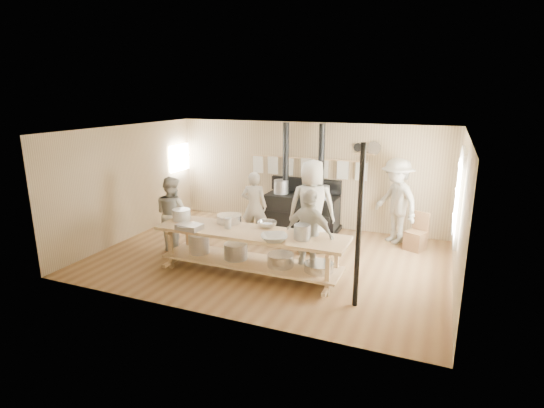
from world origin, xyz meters
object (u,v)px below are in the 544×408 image
Objects in this scene: prep_table at (250,248)px; cook_right at (310,235)px; cook_left at (173,214)px; stove at (302,208)px; roasting_pan at (189,227)px; cook_center at (312,207)px; chair at (416,239)px; cook_far_left at (254,206)px; cook_by_window at (396,201)px.

prep_table is 2.16× the size of cook_right.
stove is at bearing -114.31° from cook_left.
cook_center is at bearing 46.64° from roasting_pan.
roasting_pan is (-1.07, -0.33, 0.38)m from prep_table.
chair is at bearing -9.88° from stove.
chair is (3.48, 0.75, -0.56)m from cook_far_left.
cook_by_window is (2.26, -0.17, 0.44)m from stove.
cook_by_window is at bearing -4.25° from stove.
cook_right is (1.79, -1.54, 0.03)m from cook_far_left.
cook_left is at bearing 164.92° from prep_table.
cook_left is 0.97× the size of cook_right.
prep_table is 2.24× the size of cook_left.
cook_by_window is at bearing 43.67° from roasting_pan.
cook_right is at bearing -101.71° from chair.
stove reaches higher than prep_table.
chair is (1.69, 2.29, -0.59)m from cook_right.
roasting_pan is at bearing -107.78° from stove.
cook_right is (0.36, -1.30, -0.16)m from cook_center.
cook_center is at bearing -64.36° from stove.
cook_far_left is 1.95× the size of chair.
cook_left is 3.15m from cook_right.
cook_by_window is (2.26, 2.85, 0.44)m from prep_table.
cook_center is 4.39× the size of roasting_pan.
stove reaches higher than cook_right.
stove is 5.75× the size of roasting_pan.
prep_table is at bearing 28.07° from cook_right.
cook_right is (3.14, -0.31, 0.03)m from cook_left.
cook_right is (1.07, 0.25, 0.31)m from prep_table.
cook_center reaches higher than cook_right.
cook_far_left reaches higher than prep_table.
cook_far_left is 3.53× the size of roasting_pan.
cook_right is (1.07, -2.77, 0.31)m from stove.
cook_far_left is 0.99× the size of cook_left.
roasting_pan reaches higher than chair.
cook_far_left is 2.15m from roasting_pan.
prep_table is 2.16m from cook_left.
prep_table is (-0.00, -3.02, -0.00)m from stove.
chair is at bearing 36.83° from roasting_pan.
cook_far_left is 0.80× the size of cook_center.
prep_table is at bearing -90.04° from stove.
cook_by_window is 0.93m from chair.
cook_left is (-1.35, -1.23, 0.01)m from cook_far_left.
cook_far_left is 1.82m from cook_left.
cook_center is 2.43× the size of chair.
stove reaches higher than cook_left.
cook_center is (2.78, 0.99, 0.19)m from cook_left.
cook_center reaches higher than cook_far_left.
cook_right is at bearing -169.81° from cook_left.
stove is at bearing -140.64° from cook_by_window.
roasting_pan is at bearing 32.03° from cook_center.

